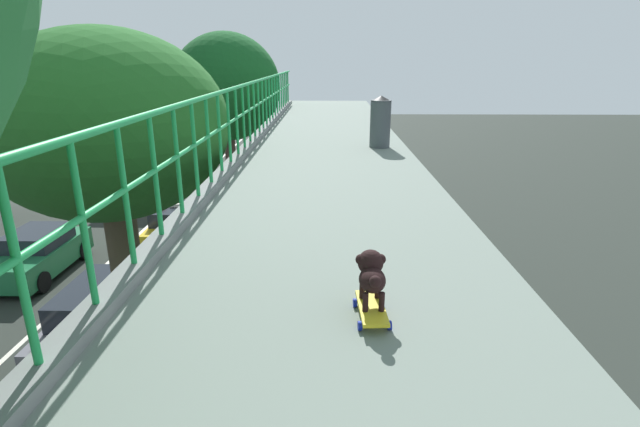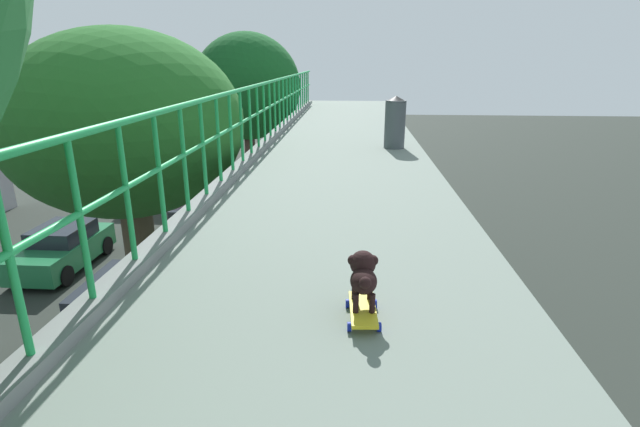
{
  "view_description": "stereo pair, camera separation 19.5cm",
  "coord_description": "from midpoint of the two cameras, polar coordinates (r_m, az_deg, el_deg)",
  "views": [
    {
      "loc": [
        1.22,
        -1.1,
        6.69
      ],
      "look_at": [
        1.16,
        2.64,
        5.47
      ],
      "focal_mm": 26.59,
      "sensor_mm": 36.0,
      "label": 1
    },
    {
      "loc": [
        1.42,
        -1.09,
        6.69
      ],
      "look_at": [
        1.16,
        2.64,
        5.47
      ],
      "focal_mm": 26.59,
      "sensor_mm": 36.0,
      "label": 2
    }
  ],
  "objects": [
    {
      "name": "city_bus",
      "position": [
        29.36,
        -18.04,
        7.74
      ],
      "size": [
        2.63,
        10.35,
        3.25
      ],
      "color": "red",
      "rests_on": "ground"
    },
    {
      "name": "car_green_sixth",
      "position": [
        17.9,
        -31.05,
        -4.16
      ],
      "size": [
        1.79,
        3.85,
        1.45
      ],
      "color": "#206E3F",
      "rests_on": "ground"
    },
    {
      "name": "car_yellow_cab_seventh",
      "position": [
        19.19,
        -16.92,
        -1.05
      ],
      "size": [
        1.73,
        4.11,
        1.47
      ],
      "color": "yellow",
      "rests_on": "ground"
    },
    {
      "name": "litter_bin",
      "position": [
        8.88,
        6.64,
        10.97
      ],
      "size": [
        0.38,
        0.38,
        0.94
      ],
      "color": "#444A4F",
      "rests_on": "overpass_deck"
    },
    {
      "name": "roadside_tree_far",
      "position": [
        17.69,
        -11.5,
        14.55
      ],
      "size": [
        3.8,
        3.8,
        7.61
      ],
      "color": "#503530",
      "rests_on": "ground"
    },
    {
      "name": "car_grey_fifth",
      "position": [
        13.4,
        -24.78,
        -10.35
      ],
      "size": [
        1.96,
        4.55,
        1.41
      ],
      "color": "slate",
      "rests_on": "ground"
    },
    {
      "name": "toy_skateboard",
      "position": [
        3.06,
        4.38,
        -11.37
      ],
      "size": [
        0.22,
        0.45,
        0.08
      ],
      "color": "yellow",
      "rests_on": "overpass_deck"
    },
    {
      "name": "roadside_tree_mid",
      "position": [
        8.91,
        -24.76,
        9.03
      ],
      "size": [
        4.07,
        4.07,
        7.21
      ],
      "color": "#473F2D",
      "rests_on": "ground"
    },
    {
      "name": "small_dog",
      "position": [
        3.02,
        4.37,
        -7.12
      ],
      "size": [
        0.2,
        0.37,
        0.33
      ],
      "color": "black",
      "rests_on": "toy_skateboard"
    }
  ]
}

